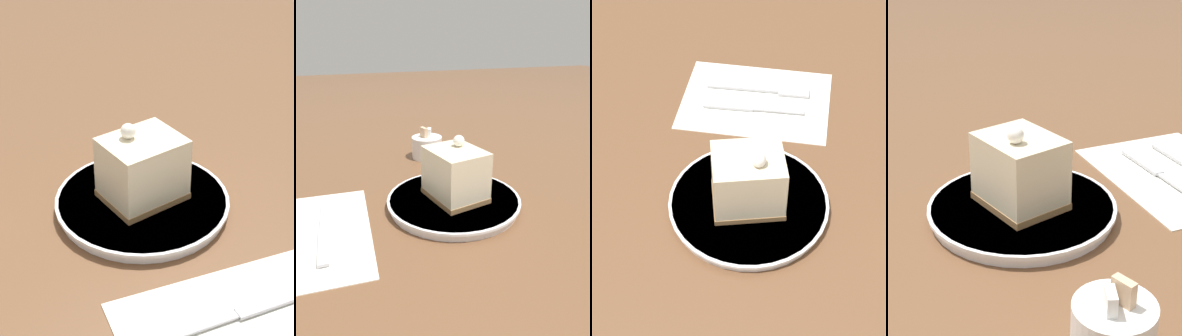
{
  "view_description": "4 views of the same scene",
  "coord_description": "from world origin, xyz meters",
  "views": [
    {
      "loc": [
        -0.54,
        0.21,
        0.43
      ],
      "look_at": [
        -0.03,
        -0.01,
        0.07
      ],
      "focal_mm": 60.0,
      "sensor_mm": 36.0,
      "label": 1
    },
    {
      "loc": [
        -0.19,
        -0.46,
        0.26
      ],
      "look_at": [
        -0.04,
        -0.01,
        0.07
      ],
      "focal_mm": 35.0,
      "sensor_mm": 36.0,
      "label": 2
    },
    {
      "loc": [
        0.47,
        0.03,
        0.59
      ],
      "look_at": [
        -0.03,
        -0.03,
        0.07
      ],
      "focal_mm": 60.0,
      "sensor_mm": 36.0,
      "label": 3
    },
    {
      "loc": [
        0.21,
        0.5,
        0.33
      ],
      "look_at": [
        -0.03,
        -0.0,
        0.06
      ],
      "focal_mm": 60.0,
      "sensor_mm": 36.0,
      "label": 4
    }
  ],
  "objects": [
    {
      "name": "napkin",
      "position": [
        -0.25,
        -0.03,
        0.0
      ],
      "size": [
        0.19,
        0.25,
        0.0
      ],
      "rotation": [
        0.0,
        0.0,
        -0.04
      ],
      "color": "white",
      "rests_on": "ground_plane"
    },
    {
      "name": "plate",
      "position": [
        -0.02,
        -0.01,
        0.01
      ],
      "size": [
        0.22,
        0.22,
        0.02
      ],
      "color": "white",
      "rests_on": "ground_plane"
    },
    {
      "name": "ground_plane",
      "position": [
        0.0,
        0.0,
        0.0
      ],
      "size": [
        4.0,
        4.0,
        0.0
      ],
      "primitive_type": "plane",
      "color": "brown"
    },
    {
      "name": "knife",
      "position": [
        -0.22,
        -0.04,
        0.01
      ],
      "size": [
        0.02,
        0.16,
        0.0
      ],
      "rotation": [
        0.0,
        0.0,
        -0.01
      ],
      "color": "#B2B2B7",
      "rests_on": "napkin"
    },
    {
      "name": "cake_slice",
      "position": [
        -0.02,
        -0.01,
        0.06
      ],
      "size": [
        0.09,
        0.11,
        0.1
      ],
      "rotation": [
        0.0,
        0.0,
        0.21
      ],
      "color": "olive",
      "rests_on": "plate"
    },
    {
      "name": "sugar_bowl",
      "position": [
        0.01,
        0.22,
        0.03
      ],
      "size": [
        0.07,
        0.07,
        0.07
      ],
      "color": "white",
      "rests_on": "ground_plane"
    }
  ]
}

